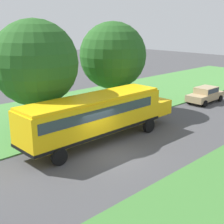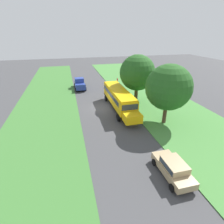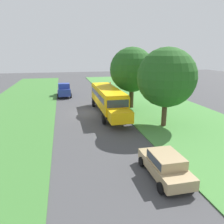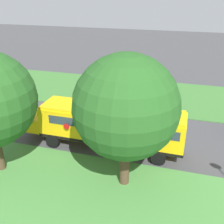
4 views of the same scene
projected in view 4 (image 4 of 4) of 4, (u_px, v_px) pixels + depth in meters
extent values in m
plane|color=#424244|center=(127.00, 133.00, 21.76)|extent=(120.00, 120.00, 0.00)
cube|color=#3D7533|center=(145.00, 94.00, 29.57)|extent=(10.00, 80.00, 0.07)
cube|color=yellow|center=(111.00, 125.00, 19.06)|extent=(2.50, 10.50, 2.20)
cube|color=yellow|center=(37.00, 121.00, 20.85)|extent=(2.20, 1.90, 1.10)
cube|color=yellow|center=(111.00, 110.00, 18.56)|extent=(2.35, 10.29, 0.16)
cube|color=black|center=(111.00, 136.00, 19.48)|extent=(2.54, 10.54, 0.20)
cube|color=#2D3842|center=(115.00, 119.00, 18.79)|extent=(2.53, 9.24, 0.64)
cube|color=#2D3842|center=(46.00, 110.00, 20.17)|extent=(2.25, 0.12, 0.80)
cylinder|color=red|center=(66.00, 127.00, 18.48)|extent=(0.03, 0.44, 0.44)
cylinder|color=black|center=(53.00, 141.00, 19.63)|extent=(0.30, 1.00, 1.00)
cylinder|color=black|center=(67.00, 126.00, 21.80)|extent=(0.30, 1.00, 1.00)
cylinder|color=black|center=(158.00, 158.00, 17.66)|extent=(0.30, 1.00, 1.00)
cylinder|color=black|center=(162.00, 140.00, 19.83)|extent=(0.30, 1.00, 1.00)
cylinder|color=#4C3826|center=(124.00, 163.00, 15.55)|extent=(0.59, 0.59, 2.97)
sphere|color=#23561E|center=(126.00, 107.00, 13.98)|extent=(5.82, 5.82, 5.82)
sphere|color=#23561E|center=(109.00, 115.00, 13.92)|extent=(3.45, 3.45, 3.45)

